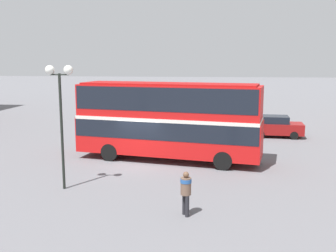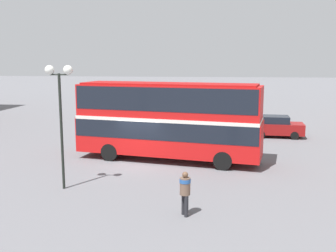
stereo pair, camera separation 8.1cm
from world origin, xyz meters
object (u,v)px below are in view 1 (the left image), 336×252
at_px(double_decker_bus, 168,116).
at_px(parked_car_kerb_near, 276,126).
at_px(pedestrian_foreground, 186,189).
at_px(street_lamp_twin_globe, 60,91).
at_px(parked_car_kerb_far, 213,112).

xyz_separation_m(double_decker_bus, parked_car_kerb_near, (7.38, 8.13, -1.79)).
xyz_separation_m(pedestrian_foreground, street_lamp_twin_globe, (-5.77, 2.49, 3.41)).
bearing_deg(parked_car_kerb_near, pedestrian_foreground, -105.36).
distance_m(double_decker_bus, parked_car_kerb_near, 11.12).
height_order(pedestrian_foreground, parked_car_kerb_far, pedestrian_foreground).
bearing_deg(double_decker_bus, pedestrian_foreground, -68.36).
distance_m(pedestrian_foreground, parked_car_kerb_near, 17.35).
xyz_separation_m(double_decker_bus, pedestrian_foreground, (1.67, -8.25, -1.55)).
distance_m(double_decker_bus, street_lamp_twin_globe, 7.31).
relative_size(parked_car_kerb_near, parked_car_kerb_far, 0.93).
distance_m(pedestrian_foreground, parked_car_kerb_far, 23.96).
bearing_deg(pedestrian_foreground, double_decker_bus, -107.32).
relative_size(parked_car_kerb_near, street_lamp_twin_globe, 0.72).
bearing_deg(pedestrian_foreground, parked_car_kerb_near, -137.97).
xyz_separation_m(parked_car_kerb_near, street_lamp_twin_globe, (-11.48, -13.89, 3.65)).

